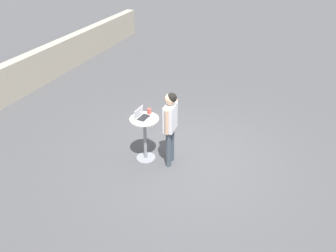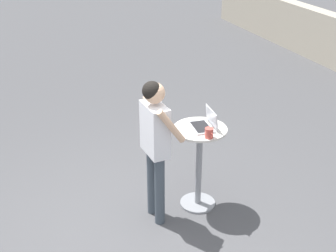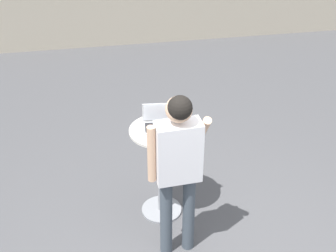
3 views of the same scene
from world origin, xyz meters
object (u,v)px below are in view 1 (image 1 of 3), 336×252
cafe_table (145,134)px  laptop (142,116)px  standing_person (170,121)px  coffee_mug (149,111)px

cafe_table → laptop: bearing=85.5°
laptop → standing_person: (0.05, -0.59, -0.01)m
laptop → coffee_mug: (0.23, -0.06, 0.01)m
cafe_table → laptop: laptop is taller
standing_person → cafe_table: bearing=95.4°
laptop → coffee_mug: 0.24m
cafe_table → laptop: (0.00, 0.05, 0.42)m
laptop → standing_person: 0.60m
cafe_table → standing_person: size_ratio=0.61×
cafe_table → coffee_mug: bearing=-2.1°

